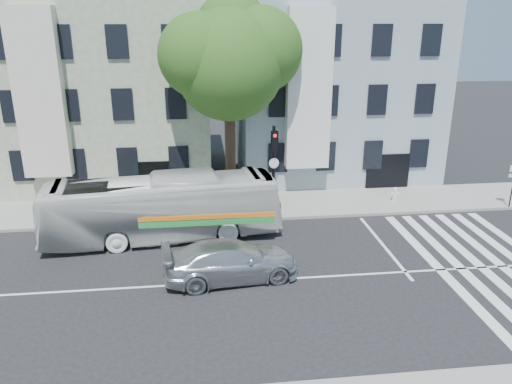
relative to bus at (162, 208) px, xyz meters
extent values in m
plane|color=black|center=(3.42, -4.53, -1.50)|extent=(120.00, 120.00, 0.00)
cube|color=gray|center=(3.42, 3.47, -1.43)|extent=(80.00, 4.00, 0.15)
cube|color=gray|center=(-3.58, 10.47, 4.00)|extent=(12.00, 10.00, 11.00)
cube|color=#8A9BA4|center=(10.42, 10.47, 4.00)|extent=(12.00, 10.00, 11.00)
cylinder|color=#2D2116|center=(3.42, 3.97, 1.10)|extent=(0.56, 0.56, 5.20)
sphere|color=#1D4215|center=(3.42, 3.97, 6.00)|extent=(5.60, 5.60, 5.60)
sphere|color=#1D4215|center=(5.02, 4.37, 6.70)|extent=(4.40, 4.40, 4.40)
sphere|color=#1D4215|center=(2.02, 3.67, 6.50)|extent=(4.20, 4.20, 4.20)
sphere|color=#1D4215|center=(3.72, 5.17, 7.70)|extent=(3.80, 3.80, 3.80)
sphere|color=#1D4215|center=(2.82, 4.57, 5.00)|extent=(3.40, 3.40, 3.40)
imported|color=silver|center=(0.00, 0.00, 0.00)|extent=(3.68, 11.01, 3.01)
imported|color=silver|center=(2.87, -4.21, -0.73)|extent=(2.77, 5.53, 1.54)
cylinder|color=black|center=(5.42, 1.81, 0.90)|extent=(0.16, 0.16, 4.81)
cube|color=black|center=(5.42, 1.56, 2.62)|extent=(0.35, 0.28, 0.97)
sphere|color=red|center=(5.42, 1.43, 2.90)|extent=(0.18, 0.18, 0.18)
cylinder|color=white|center=(5.42, 1.66, 1.47)|extent=(0.50, 0.08, 0.50)
cylinder|color=silver|center=(12.45, 3.17, -1.04)|extent=(0.26, 0.26, 0.64)
sphere|color=silver|center=(12.45, 3.17, -0.68)|extent=(0.23, 0.23, 0.23)
cylinder|color=silver|center=(12.45, 3.17, -0.95)|extent=(0.44, 0.22, 0.15)
camera|label=1|loc=(1.82, -21.73, 8.28)|focal=35.00mm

